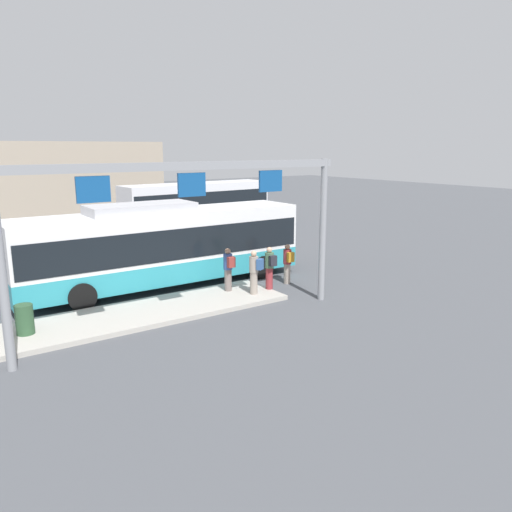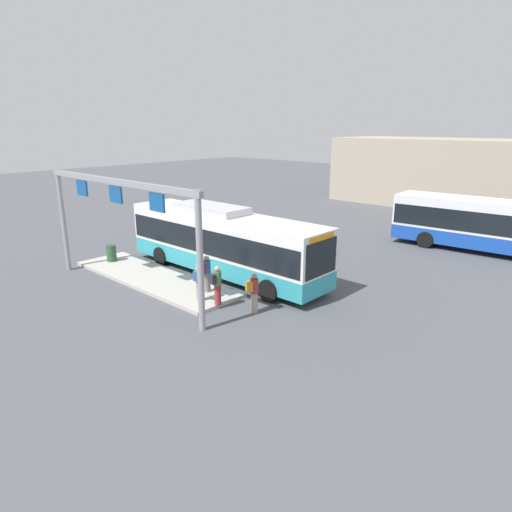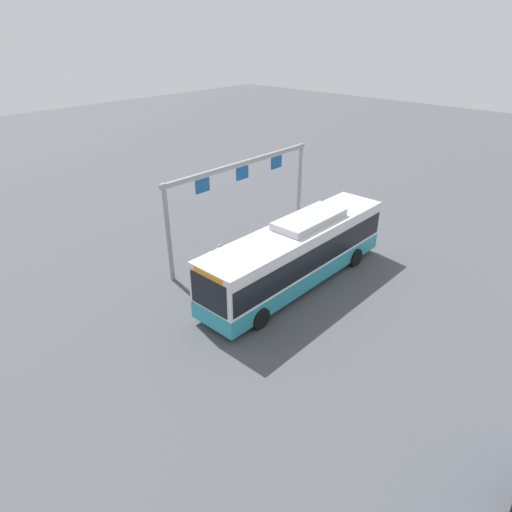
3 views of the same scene
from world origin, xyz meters
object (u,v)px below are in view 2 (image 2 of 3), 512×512
object	(u,v)px
bus_main	(223,240)
person_boarding	(254,292)
person_waiting_near	(206,273)
person_waiting_far	(217,284)
person_waiting_mid	(199,281)
trash_bin	(111,253)
bus_background_left	(493,223)

from	to	relation	value
bus_main	person_boarding	size ratio (longest dim) A/B	7.05
person_waiting_near	person_waiting_far	xyz separation A→B (m)	(1.45, -0.71, 0.00)
person_boarding	person_waiting_near	bearing A→B (deg)	97.03
person_waiting_near	person_waiting_mid	bearing A→B (deg)	-145.90
person_waiting_near	person_waiting_mid	xyz separation A→B (m)	(0.58, -0.93, 0.00)
person_waiting_far	trash_bin	world-z (taller)	person_waiting_far
bus_background_left	person_waiting_far	world-z (taller)	bus_background_left
person_waiting_far	trash_bin	bearing A→B (deg)	92.78
person_waiting_near	person_boarding	bearing A→B (deg)	-88.65
bus_background_left	person_waiting_far	bearing A→B (deg)	-112.86
bus_background_left	person_waiting_mid	bearing A→B (deg)	-115.25
bus_main	trash_bin	bearing A→B (deg)	-153.33
bus_background_left	person_waiting_near	xyz separation A→B (m)	(-7.18, -15.85, -0.73)
person_boarding	person_waiting_far	size ratio (longest dim) A/B	1.00
trash_bin	person_boarding	bearing A→B (deg)	2.05
person_boarding	person_waiting_near	world-z (taller)	person_waiting_near
person_boarding	person_waiting_mid	distance (m)	2.46
bus_main	trash_bin	distance (m)	6.60
person_boarding	person_waiting_mid	size ratio (longest dim) A/B	1.00
person_waiting_far	trash_bin	size ratio (longest dim) A/B	1.86
trash_bin	person_waiting_far	bearing A→B (deg)	-2.03
person_waiting_mid	person_waiting_far	bearing A→B (deg)	-104.26
person_boarding	trash_bin	bearing A→B (deg)	99.80
bus_main	trash_bin	xyz separation A→B (m)	(-5.80, -2.89, -1.20)
person_waiting_far	trash_bin	xyz separation A→B (m)	(-8.78, 0.31, -0.44)
trash_bin	bus_main	bearing A→B (deg)	26.49
person_waiting_near	person_waiting_far	bearing A→B (deg)	-114.11
person_boarding	person_waiting_near	distance (m)	2.88
person_waiting_near	person_waiting_far	world-z (taller)	same
person_waiting_far	bus_main	bearing A→B (deg)	47.75
person_boarding	trash_bin	size ratio (longest dim) A/B	1.86
person_waiting_near	person_waiting_far	distance (m)	1.61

